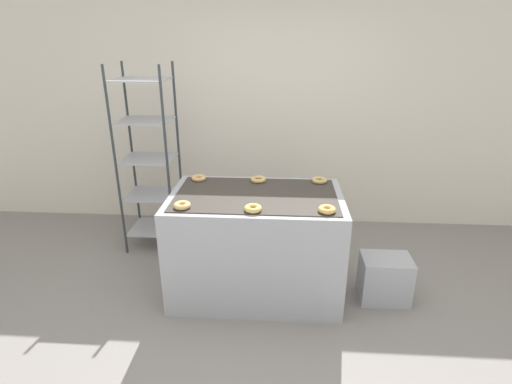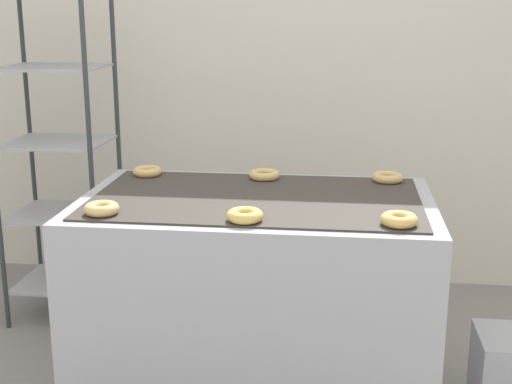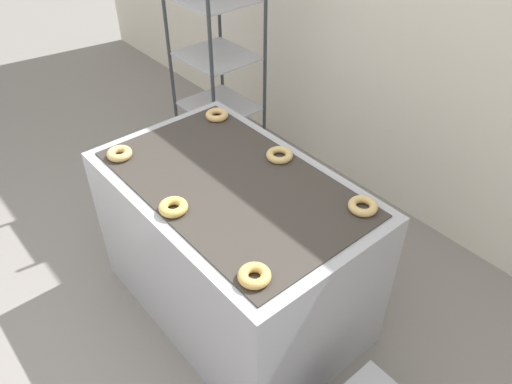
{
  "view_description": "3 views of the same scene",
  "coord_description": "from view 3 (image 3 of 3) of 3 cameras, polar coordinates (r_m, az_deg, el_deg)",
  "views": [
    {
      "loc": [
        0.19,
        -2.27,
        2.07
      ],
      "look_at": [
        0.0,
        0.68,
        0.91
      ],
      "focal_mm": 28.0,
      "sensor_mm": 36.0,
      "label": 1
    },
    {
      "loc": [
        0.33,
        -2.0,
        1.62
      ],
      "look_at": [
        0.0,
        0.68,
        0.91
      ],
      "focal_mm": 50.0,
      "sensor_mm": 36.0,
      "label": 2
    },
    {
      "loc": [
        1.5,
        -0.43,
        2.31
      ],
      "look_at": [
        0.0,
        0.83,
        0.75
      ],
      "focal_mm": 35.0,
      "sensor_mm": 36.0,
      "label": 3
    }
  ],
  "objects": [
    {
      "name": "donut_far_right",
      "position": [
        2.23,
        12.11,
        -1.57
      ],
      "size": [
        0.13,
        0.13,
        0.04
      ],
      "primitive_type": "torus",
      "color": "tan",
      "rests_on": "fryer_machine"
    },
    {
      "name": "ground_plane",
      "position": [
        2.79,
        -14.01,
        -19.26
      ],
      "size": [
        14.0,
        14.0,
        0.0
      ],
      "primitive_type": "plane",
      "color": "gray"
    },
    {
      "name": "donut_near_left",
      "position": [
        2.59,
        -15.33,
        4.26
      ],
      "size": [
        0.13,
        0.13,
        0.04
      ],
      "primitive_type": "torus",
      "color": "#DEB56D",
      "rests_on": "fryer_machine"
    },
    {
      "name": "donut_far_center",
      "position": [
        2.5,
        2.65,
        4.28
      ],
      "size": [
        0.13,
        0.13,
        0.04
      ],
      "primitive_type": "torus",
      "color": "tan",
      "rests_on": "fryer_machine"
    },
    {
      "name": "wall_back",
      "position": [
        3.1,
        19.67,
        19.43
      ],
      "size": [
        8.0,
        0.05,
        2.8
      ],
      "color": "silver",
      "rests_on": "ground_plane"
    },
    {
      "name": "baking_rack_cart",
      "position": [
        3.48,
        -4.52,
        15.19
      ],
      "size": [
        0.52,
        0.46,
        1.84
      ],
      "color": "#33383D",
      "rests_on": "ground_plane"
    },
    {
      "name": "donut_near_center",
      "position": [
        2.2,
        -9.37,
        -1.77
      ],
      "size": [
        0.13,
        0.13,
        0.04
      ],
      "primitive_type": "torus",
      "color": "#DEB95A",
      "rests_on": "fryer_machine"
    },
    {
      "name": "donut_far_left",
      "position": [
        2.84,
        -4.5,
        8.78
      ],
      "size": [
        0.13,
        0.13,
        0.04
      ],
      "primitive_type": "torus",
      "color": "#DCAE68",
      "rests_on": "fryer_machine"
    },
    {
      "name": "donut_near_right",
      "position": [
        1.89,
        -0.18,
        -9.54
      ],
      "size": [
        0.13,
        0.13,
        0.04
      ],
      "primitive_type": "torus",
      "color": "#E3B15D",
      "rests_on": "fryer_machine"
    },
    {
      "name": "fryer_machine",
      "position": [
        2.64,
        -2.5,
        -6.48
      ],
      "size": [
        1.39,
        0.87,
        0.89
      ],
      "color": "#A8AAB2",
      "rests_on": "ground_plane"
    }
  ]
}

